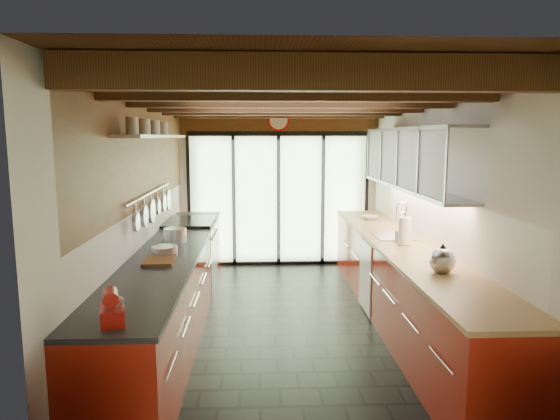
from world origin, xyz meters
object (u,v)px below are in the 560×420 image
object	(u,v)px
paper_towel	(405,231)
bowl	(370,218)
soap_bottle	(400,234)
stand_mixer	(112,309)
kettle	(442,259)

from	to	relation	value
paper_towel	bowl	world-z (taller)	paper_towel
paper_towel	bowl	bearing A→B (deg)	90.00
soap_bottle	stand_mixer	bearing A→B (deg)	-136.64
stand_mixer	paper_towel	world-z (taller)	paper_towel
stand_mixer	bowl	world-z (taller)	stand_mixer
kettle	paper_towel	size ratio (longest dim) A/B	0.89
bowl	paper_towel	bearing A→B (deg)	-90.00
paper_towel	bowl	xyz separation A→B (m)	(-0.00, 1.68, -0.12)
kettle	bowl	world-z (taller)	kettle
stand_mixer	bowl	size ratio (longest dim) A/B	1.24
paper_towel	soap_bottle	distance (m)	0.20
soap_bottle	paper_towel	bearing A→B (deg)	-90.00
stand_mixer	kettle	world-z (taller)	kettle
soap_bottle	kettle	bearing A→B (deg)	-90.00
kettle	stand_mixer	bearing A→B (deg)	-156.96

